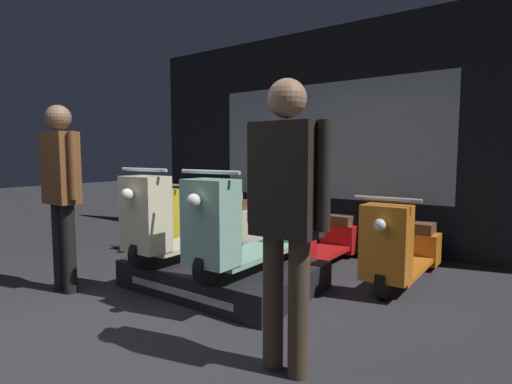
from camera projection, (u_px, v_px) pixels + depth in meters
The scene contains 11 objects.
ground_plane at pixel (85, 339), 2.92m from camera, with size 30.00×30.00×0.00m, color #2D2D33.
shop_wall_back at pixel (325, 138), 5.98m from camera, with size 6.58×0.09×3.20m.
display_platform at pixel (223, 274), 4.09m from camera, with size 1.82×1.27×0.27m.
scooter_display_left at pixel (189, 223), 4.22m from camera, with size 0.61×1.71×0.96m.
scooter_display_right at pixel (251, 231), 3.74m from camera, with size 0.61×1.71×0.96m.
scooter_backrow_0 at pixel (195, 221), 5.92m from camera, with size 0.61×1.71×0.96m.
scooter_backrow_1 at pixel (249, 228), 5.34m from camera, with size 0.61×1.71×0.96m.
scooter_backrow_2 at pixel (316, 237), 4.77m from camera, with size 0.61×1.71×0.96m.
scooter_backrow_3 at pixel (402, 248), 4.19m from camera, with size 0.61×1.71×0.96m.
person_left_browsing at pixel (61, 184), 3.86m from camera, with size 0.53×0.24×1.82m.
person_right_browsing at pixel (286, 203), 2.40m from camera, with size 0.57×0.23×1.79m.
Camera 1 is at (2.65, -1.56, 1.35)m, focal length 28.00 mm.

